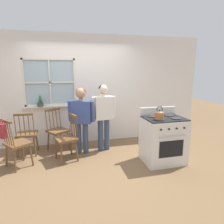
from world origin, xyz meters
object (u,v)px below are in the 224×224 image
object	(u,v)px
potted_plant	(40,102)
person_elderly_left	(81,114)
chair_center_cluster	(57,131)
stove	(163,139)
chair_near_stove	(27,135)
chair_by_window	(17,144)
person_teen_center	(103,112)
chair_near_wall	(67,139)
kettle	(159,115)
handbag	(2,130)

from	to	relation	value
potted_plant	person_elderly_left	bearing A→B (deg)	-35.50
chair_center_cluster	stove	bearing A→B (deg)	-62.99
chair_near_stove	potted_plant	bearing A→B (deg)	-121.93
stove	potted_plant	distance (m)	2.92
chair_by_window	person_teen_center	xyz separation A→B (m)	(1.79, 0.41, 0.46)
chair_near_wall	chair_by_window	bearing A→B (deg)	-102.75
chair_near_stove	person_teen_center	distance (m)	1.76
person_teen_center	stove	bearing A→B (deg)	-44.91
chair_near_wall	potted_plant	distance (m)	1.25
chair_near_wall	person_teen_center	world-z (taller)	person_teen_center
chair_by_window	chair_near_stove	xyz separation A→B (m)	(0.10, 0.57, 0.00)
chair_by_window	kettle	bearing A→B (deg)	-139.96
potted_plant	handbag	world-z (taller)	potted_plant
chair_center_cluster	person_teen_center	distance (m)	1.17
stove	chair_by_window	bearing A→B (deg)	170.33
chair_center_cluster	kettle	world-z (taller)	kettle
chair_near_wall	kettle	size ratio (longest dim) A/B	3.91
chair_center_cluster	potted_plant	xyz separation A→B (m)	(-0.36, 0.32, 0.64)
person_elderly_left	person_teen_center	world-z (taller)	person_teen_center
kettle	person_teen_center	bearing A→B (deg)	130.13
chair_near_stove	handbag	bearing A→B (deg)	69.88
chair_near_stove	chair_by_window	bearing A→B (deg)	82.09
potted_plant	handbag	size ratio (longest dim) A/B	1.00
person_elderly_left	person_teen_center	xyz separation A→B (m)	(0.50, 0.05, 0.01)
person_teen_center	stove	world-z (taller)	person_teen_center
chair_near_wall	chair_near_stove	distance (m)	0.98
handbag	potted_plant	bearing A→B (deg)	63.37
chair_center_cluster	chair_near_stove	distance (m)	0.66
chair_by_window	stove	bearing A→B (deg)	-136.59
chair_center_cluster	person_teen_center	world-z (taller)	person_teen_center
chair_near_stove	potted_plant	xyz separation A→B (m)	(0.29, 0.43, 0.64)
handbag	chair_near_wall	bearing A→B (deg)	10.73
person_teen_center	potted_plant	world-z (taller)	person_teen_center
person_teen_center	stove	distance (m)	1.44
person_teen_center	kettle	distance (m)	1.34
chair_near_wall	kettle	distance (m)	1.92
chair_by_window	potted_plant	world-z (taller)	potted_plant
chair_by_window	potted_plant	bearing A→B (deg)	-57.94
chair_near_stove	kettle	distance (m)	2.87
kettle	chair_center_cluster	bearing A→B (deg)	145.78
chair_near_wall	stove	xyz separation A→B (m)	(1.88, -0.55, 0.01)
chair_near_wall	handbag	xyz separation A→B (m)	(-1.13, -0.21, 0.33)
person_teen_center	potted_plant	xyz separation A→B (m)	(-1.40, 0.59, 0.18)
chair_near_wall	chair_near_stove	world-z (taller)	same
chair_near_wall	person_elderly_left	size ratio (longest dim) A/B	0.66
person_elderly_left	potted_plant	xyz separation A→B (m)	(-0.90, 0.64, 0.19)
potted_plant	kettle	bearing A→B (deg)	-35.46
chair_by_window	person_elderly_left	distance (m)	1.40
chair_near_wall	stove	size ratio (longest dim) A/B	0.89
chair_center_cluster	potted_plant	distance (m)	0.80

